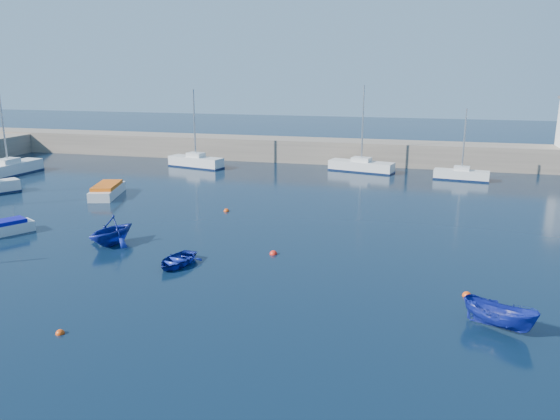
% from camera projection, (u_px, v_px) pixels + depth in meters
% --- Properties ---
extents(ground, '(220.00, 220.00, 0.00)m').
position_uv_depth(ground, '(126.00, 345.00, 21.69)').
color(ground, black).
rests_on(ground, ground).
extents(back_wall, '(96.00, 4.50, 2.60)m').
position_uv_depth(back_wall, '(326.00, 151.00, 64.46)').
color(back_wall, gray).
rests_on(back_wall, ground).
extents(sailboat_4, '(2.73, 7.78, 10.01)m').
position_uv_depth(sailboat_4, '(8.00, 169.00, 56.43)').
color(sailboat_4, silver).
rests_on(sailboat_4, ground).
extents(sailboat_5, '(6.70, 3.32, 8.58)m').
position_uv_depth(sailboat_5, '(196.00, 161.00, 61.02)').
color(sailboat_5, silver).
rests_on(sailboat_5, ground).
extents(sailboat_6, '(7.18, 3.51, 9.05)m').
position_uv_depth(sailboat_6, '(361.00, 166.00, 58.52)').
color(sailboat_6, silver).
rests_on(sailboat_6, ground).
extents(sailboat_7, '(5.39, 2.14, 7.00)m').
position_uv_depth(sailboat_7, '(461.00, 174.00, 54.01)').
color(sailboat_7, silver).
rests_on(sailboat_7, ground).
extents(motorboat_1, '(3.06, 3.98, 0.94)m').
position_uv_depth(motorboat_1, '(2.00, 228.00, 36.15)').
color(motorboat_1, silver).
rests_on(motorboat_1, ground).
extents(motorboat_2, '(3.22, 5.56, 1.08)m').
position_uv_depth(motorboat_2, '(107.00, 190.00, 47.15)').
color(motorboat_2, silver).
rests_on(motorboat_2, ground).
extents(dinghy_center, '(2.56, 3.28, 0.62)m').
position_uv_depth(dinghy_center, '(176.00, 260.00, 30.46)').
color(dinghy_center, navy).
rests_on(dinghy_center, ground).
extents(dinghy_left, '(3.83, 4.16, 1.83)m').
position_uv_depth(dinghy_left, '(111.00, 230.00, 34.03)').
color(dinghy_left, navy).
rests_on(dinghy_left, ground).
extents(dinghy_right, '(3.37, 2.58, 1.23)m').
position_uv_depth(dinghy_right, '(499.00, 316.00, 22.89)').
color(dinghy_right, navy).
rests_on(dinghy_right, ground).
extents(buoy_0, '(0.38, 0.38, 0.38)m').
position_uv_depth(buoy_0, '(60.00, 334.00, 22.66)').
color(buoy_0, '#DA400B').
rests_on(buoy_0, ground).
extents(buoy_1, '(0.47, 0.47, 0.47)m').
position_uv_depth(buoy_1, '(274.00, 254.00, 32.40)').
color(buoy_1, red).
rests_on(buoy_1, ground).
extents(buoy_2, '(0.45, 0.45, 0.45)m').
position_uv_depth(buoy_2, '(467.00, 296.00, 26.42)').
color(buoy_2, '#DA400B').
rests_on(buoy_2, ground).
extents(buoy_3, '(0.44, 0.44, 0.44)m').
position_uv_depth(buoy_3, '(226.00, 211.00, 42.19)').
color(buoy_3, '#DA400B').
rests_on(buoy_3, ground).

